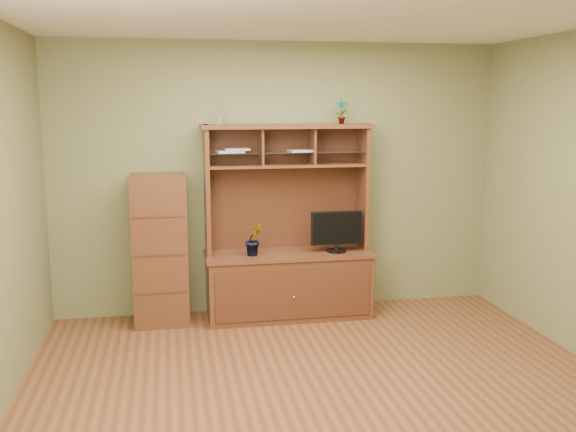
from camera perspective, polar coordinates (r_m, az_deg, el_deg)
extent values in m
cube|color=#5B331A|center=(4.95, 3.31, -15.24)|extent=(4.50, 4.00, 0.02)
cube|color=white|center=(4.52, 3.67, 17.72)|extent=(4.50, 4.00, 0.02)
cube|color=olive|center=(6.49, -0.84, 3.37)|extent=(4.50, 0.02, 2.70)
cube|color=olive|center=(2.69, 14.03, -6.57)|extent=(4.50, 0.02, 2.70)
cube|color=#412312|center=(6.41, 0.05, -6.21)|extent=(1.60, 0.55, 0.62)
cube|color=#3C2010|center=(6.15, 0.53, -6.93)|extent=(1.50, 0.01, 0.50)
sphere|color=silver|center=(6.14, 0.56, -7.24)|extent=(0.02, 0.02, 0.02)
cube|color=#412312|center=(6.33, 0.05, -3.38)|extent=(1.64, 0.59, 0.03)
cube|color=#412312|center=(6.22, -7.21, 2.29)|extent=(0.04, 0.35, 1.25)
cube|color=#412312|center=(6.50, 6.67, 2.64)|extent=(0.04, 0.35, 1.25)
cube|color=#3C2010|center=(6.47, -0.39, 2.68)|extent=(1.52, 0.02, 1.25)
cube|color=#412312|center=(6.26, -0.12, 7.99)|extent=(1.66, 0.40, 0.04)
cube|color=#412312|center=(6.28, -0.12, 4.52)|extent=(1.52, 0.32, 0.02)
cube|color=#412312|center=(6.23, -2.43, 6.18)|extent=(0.02, 0.31, 0.35)
cube|color=#412312|center=(6.32, 2.15, 6.24)|extent=(0.02, 0.31, 0.35)
cube|color=silver|center=(6.26, -0.11, 5.70)|extent=(1.50, 0.27, 0.01)
cylinder|color=black|center=(6.37, 4.33, -3.10)|extent=(0.20, 0.20, 0.02)
cylinder|color=black|center=(6.36, 4.33, -2.74)|extent=(0.04, 0.04, 0.06)
cube|color=black|center=(6.32, 4.36, -1.08)|extent=(0.51, 0.05, 0.33)
imported|color=#386121|center=(6.18, -3.04, -2.09)|extent=(0.21, 0.18, 0.31)
imported|color=#3A6924|center=(6.38, 4.76, 9.23)|extent=(0.13, 0.10, 0.23)
cylinder|color=silver|center=(6.17, -6.23, 8.51)|extent=(0.05, 0.05, 0.09)
cylinder|color=olive|center=(6.17, -6.25, 9.68)|extent=(0.03, 0.03, 0.16)
cube|color=#B8B8BE|center=(6.19, -5.22, 5.74)|extent=(0.29, 0.23, 0.02)
cube|color=#B8B8BE|center=(6.20, -4.57, 5.94)|extent=(0.24, 0.19, 0.02)
cube|color=#B8B8BE|center=(6.30, 1.18, 5.84)|extent=(0.27, 0.22, 0.02)
cube|color=#412312|center=(6.25, -11.29, -2.96)|extent=(0.51, 0.46, 1.44)
cube|color=#3C2010|center=(6.11, -11.19, -6.73)|extent=(0.47, 0.01, 0.02)
cube|color=#3C2010|center=(6.02, -11.31, -3.45)|extent=(0.47, 0.01, 0.01)
cube|color=#3C2010|center=(5.95, -11.43, -0.08)|extent=(0.47, 0.01, 0.02)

